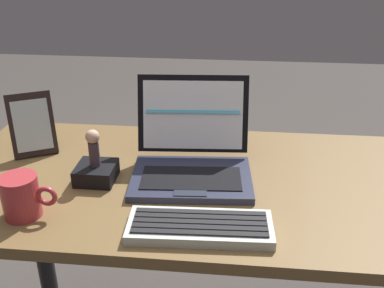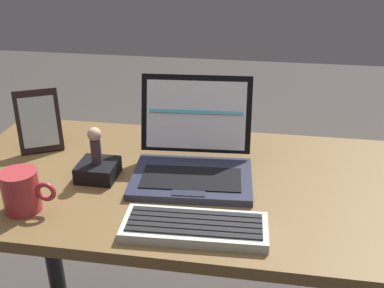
{
  "view_description": "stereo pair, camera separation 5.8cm",
  "coord_description": "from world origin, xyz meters",
  "views": [
    {
      "loc": [
        0.03,
        -1.03,
        1.36
      ],
      "look_at": [
        -0.07,
        -0.03,
        0.87
      ],
      "focal_mm": 41.87,
      "sensor_mm": 36.0,
      "label": 1
    },
    {
      "loc": [
        0.09,
        -1.02,
        1.36
      ],
      "look_at": [
        -0.07,
        -0.03,
        0.87
      ],
      "focal_mm": 41.87,
      "sensor_mm": 36.0,
      "label": 2
    }
  ],
  "objects": [
    {
      "name": "figurine",
      "position": [
        -0.32,
        -0.03,
        0.85
      ],
      "size": [
        0.04,
        0.04,
        0.1
      ],
      "color": "#3B3038",
      "rests_on": "figurine_stand"
    },
    {
      "name": "external_keyboard",
      "position": [
        -0.03,
        -0.23,
        0.77
      ],
      "size": [
        0.32,
        0.14,
        0.03
      ],
      "color": "#B9C1B7",
      "rests_on": "desk"
    },
    {
      "name": "desk",
      "position": [
        0.0,
        0.0,
        0.63
      ],
      "size": [
        1.47,
        0.66,
        0.75
      ],
      "color": "brown",
      "rests_on": "ground"
    },
    {
      "name": "photo_frame",
      "position": [
        -0.55,
        0.1,
        0.85
      ],
      "size": [
        0.14,
        0.11,
        0.18
      ],
      "color": "black",
      "rests_on": "desk"
    },
    {
      "name": "coffee_mug",
      "position": [
        -0.44,
        -0.21,
        0.8
      ],
      "size": [
        0.13,
        0.09,
        0.1
      ],
      "color": "#A93136",
      "rests_on": "desk"
    },
    {
      "name": "figurine_stand",
      "position": [
        -0.32,
        -0.03,
        0.78
      ],
      "size": [
        0.1,
        0.1,
        0.04
      ],
      "primitive_type": "cube",
      "color": "black",
      "rests_on": "desk"
    },
    {
      "name": "laptop_front",
      "position": [
        -0.08,
        0.03,
        0.8
      ],
      "size": [
        0.33,
        0.3,
        0.24
      ],
      "color": "#23273A",
      "rests_on": "desk"
    }
  ]
}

